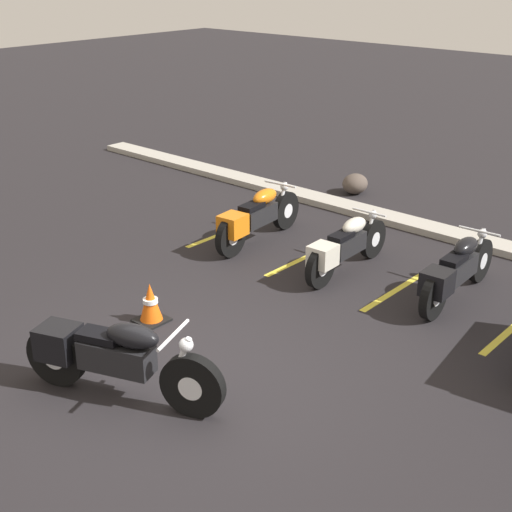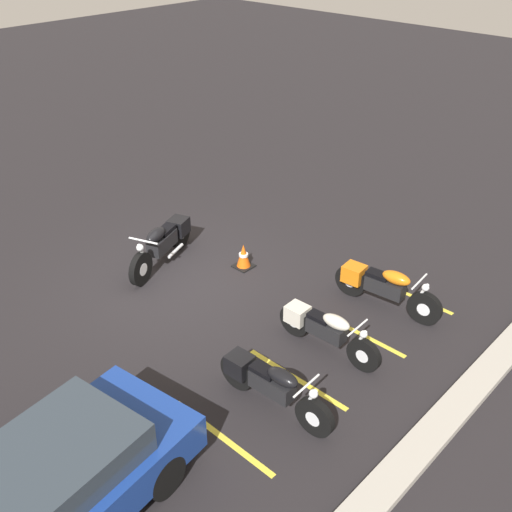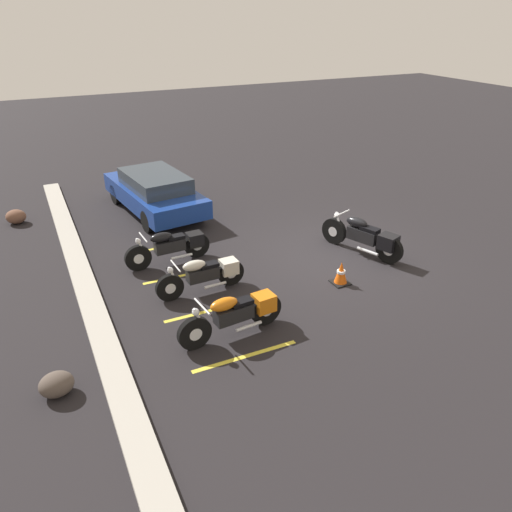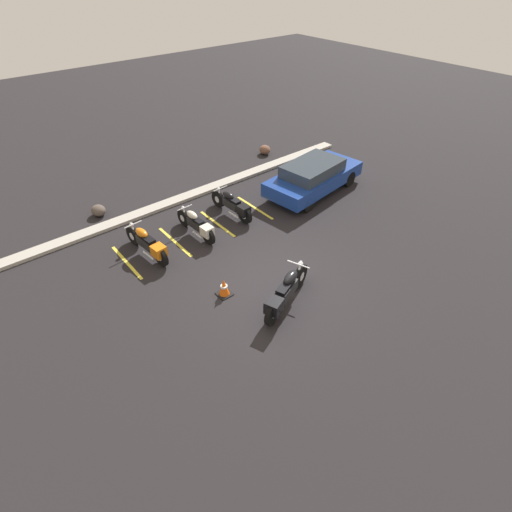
{
  "view_description": "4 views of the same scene",
  "coord_description": "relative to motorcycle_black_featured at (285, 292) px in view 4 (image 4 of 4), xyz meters",
  "views": [
    {
      "loc": [
        5.33,
        -4.76,
        4.53
      ],
      "look_at": [
        -0.86,
        2.23,
        0.56
      ],
      "focal_mm": 50.0,
      "sensor_mm": 36.0,
      "label": 1
    },
    {
      "loc": [
        6.65,
        8.48,
        6.97
      ],
      "look_at": [
        -1.09,
        1.19,
        0.6
      ],
      "focal_mm": 42.0,
      "sensor_mm": 36.0,
      "label": 2
    },
    {
      "loc": [
        -9.64,
        6.81,
        5.82
      ],
      "look_at": [
        -0.45,
        2.41,
        0.71
      ],
      "focal_mm": 35.0,
      "sensor_mm": 36.0,
      "label": 3
    },
    {
      "loc": [
        -5.9,
        -6.41,
        7.94
      ],
      "look_at": [
        0.06,
        0.85,
        0.58
      ],
      "focal_mm": 28.0,
      "sensor_mm": 36.0,
      "label": 4
    }
  ],
  "objects": [
    {
      "name": "ground",
      "position": [
        0.27,
        0.81,
        -0.5
      ],
      "size": [
        60.0,
        60.0,
        0.0
      ],
      "primitive_type": "plane",
      "color": "black"
    },
    {
      "name": "motorcycle_black_featured",
      "position": [
        0.0,
        0.0,
        0.0
      ],
      "size": [
        2.3,
        1.09,
        0.95
      ],
      "rotation": [
        0.0,
        0.0,
        0.36
      ],
      "color": "black",
      "rests_on": "ground"
    },
    {
      "name": "parked_bike_0",
      "position": [
        -1.83,
        4.43,
        -0.03
      ],
      "size": [
        0.65,
        2.26,
        0.89
      ],
      "rotation": [
        0.0,
        0.0,
        1.67
      ],
      "color": "black",
      "rests_on": "ground"
    },
    {
      "name": "parked_bike_1",
      "position": [
        -0.01,
        4.4,
        -0.06
      ],
      "size": [
        0.59,
        2.11,
        0.83
      ],
      "rotation": [
        0.0,
        0.0,
        1.61
      ],
      "color": "black",
      "rests_on": "ground"
    },
    {
      "name": "parked_bike_2",
      "position": [
        1.7,
        4.65,
        -0.04
      ],
      "size": [
        0.62,
        2.2,
        0.87
      ],
      "rotation": [
        0.0,
        0.0,
        1.62
      ],
      "color": "black",
      "rests_on": "ground"
    },
    {
      "name": "car_blue",
      "position": [
        5.29,
        4.09,
        0.18
      ],
      "size": [
        4.49,
        2.33,
        1.29
      ],
      "rotation": [
        0.0,
        0.0,
        0.13
      ],
      "color": "black",
      "rests_on": "ground"
    },
    {
      "name": "concrete_curb",
      "position": [
        0.27,
        6.87,
        -0.44
      ],
      "size": [
        18.0,
        0.5,
        0.12
      ],
      "primitive_type": "cube",
      "color": "#A8A399",
      "rests_on": "ground"
    },
    {
      "name": "landscape_rock_0",
      "position": [
        -2.13,
        7.83,
        -0.3
      ],
      "size": [
        0.56,
        0.62,
        0.41
      ],
      "primitive_type": "ellipsoid",
      "rotation": [
        0.0,
        0.0,
        1.68
      ],
      "color": "#4E433C",
      "rests_on": "ground"
    },
    {
      "name": "landscape_rock_1",
      "position": [
        6.19,
        8.12,
        -0.29
      ],
      "size": [
        0.69,
        0.73,
        0.42
      ],
      "primitive_type": "ellipsoid",
      "rotation": [
        0.0,
        0.0,
        1.19
      ],
      "color": "brown",
      "rests_on": "ground"
    },
    {
      "name": "traffic_cone",
      "position": [
        -1.03,
        1.43,
        -0.25
      ],
      "size": [
        0.4,
        0.4,
        0.55
      ],
      "color": "black",
      "rests_on": "ground"
    },
    {
      "name": "stall_line_0",
      "position": [
        -2.57,
        4.58,
        -0.5
      ],
      "size": [
        0.1,
        2.1,
        0.0
      ],
      "primitive_type": "cube",
      "color": "gold",
      "rests_on": "ground"
    },
    {
      "name": "stall_line_1",
      "position": [
        -0.83,
        4.58,
        -0.5
      ],
      "size": [
        0.1,
        2.1,
        0.0
      ],
      "primitive_type": "cube",
      "color": "gold",
      "rests_on": "ground"
    },
    {
      "name": "stall_line_2",
      "position": [
        0.92,
        4.58,
        -0.5
      ],
      "size": [
        0.1,
        2.1,
        0.0
      ],
      "primitive_type": "cube",
      "color": "gold",
      "rests_on": "ground"
    },
    {
      "name": "stall_line_3",
      "position": [
        2.67,
        4.58,
        -0.5
      ],
      "size": [
        0.1,
        2.1,
        0.0
      ],
      "primitive_type": "cube",
      "color": "gold",
      "rests_on": "ground"
    }
  ]
}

